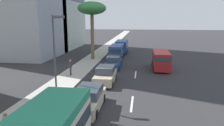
{
  "coord_description": "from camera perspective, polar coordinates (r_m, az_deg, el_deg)",
  "views": [
    {
      "loc": [
        -2.47,
        -0.61,
        6.4
      ],
      "look_at": [
        19.33,
        2.4,
        1.88
      ],
      "focal_mm": 34.52,
      "sensor_mm": 36.0,
      "label": 1
    }
  ],
  "objects": [
    {
      "name": "ground_plane",
      "position": [
        34.57,
        6.73,
        0.87
      ],
      "size": [
        198.0,
        198.0,
        0.0
      ],
      "primitive_type": "plane",
      "color": "#2D2D30"
    },
    {
      "name": "sidewalk_right",
      "position": [
        35.41,
        -4.88,
        1.29
      ],
      "size": [
        162.0,
        3.07,
        0.15
      ],
      "primitive_type": "cube",
      "color": "#B2ADA3",
      "rests_on": "ground_plane"
    },
    {
      "name": "lane_stripe_mid",
      "position": [
        16.92,
        5.31,
        -10.64
      ],
      "size": [
        3.2,
        0.16,
        0.01
      ],
      "primitive_type": "cube",
      "color": "silver",
      "rests_on": "ground_plane"
    },
    {
      "name": "lane_stripe_far",
      "position": [
        25.41,
        6.25,
        -3.03
      ],
      "size": [
        3.2,
        0.16,
        0.01
      ],
      "primitive_type": "cube",
      "color": "silver",
      "rests_on": "ground_plane"
    },
    {
      "name": "car_lead",
      "position": [
        21.82,
        -1.74,
        -3.27
      ],
      "size": [
        4.31,
        1.91,
        1.69
      ],
      "rotation": [
        0.0,
        0.0,
        3.14
      ],
      "color": "beige",
      "rests_on": "ground_plane"
    },
    {
      "name": "van_second",
      "position": [
        41.09,
        2.57,
        4.56
      ],
      "size": [
        5.35,
        2.19,
        2.36
      ],
      "rotation": [
        0.0,
        0.0,
        3.14
      ],
      "color": "#1E478C",
      "rests_on": "ground_plane"
    },
    {
      "name": "car_fourth",
      "position": [
        28.41,
        0.38,
        0.15
      ],
      "size": [
        4.56,
        1.88,
        1.58
      ],
      "rotation": [
        0.0,
        0.0,
        3.14
      ],
      "color": "#1E478C",
      "rests_on": "ground_plane"
    },
    {
      "name": "van_fifth",
      "position": [
        34.75,
        1.21,
        3.2
      ],
      "size": [
        5.24,
        2.05,
        2.28
      ],
      "rotation": [
        0.0,
        0.0,
        3.14
      ],
      "color": "#1E478C",
      "rests_on": "ground_plane"
    },
    {
      "name": "van_sixth",
      "position": [
        28.34,
        12.82,
        1.0
      ],
      "size": [
        5.25,
        2.13,
        2.29
      ],
      "color": "#A51E1E",
      "rests_on": "ground_plane"
    },
    {
      "name": "car_seventh",
      "position": [
        15.76,
        -6.27,
        -9.42
      ],
      "size": [
        4.71,
        1.9,
        1.61
      ],
      "rotation": [
        0.0,
        0.0,
        3.14
      ],
      "color": "beige",
      "rests_on": "ground_plane"
    },
    {
      "name": "pedestrian_near_lamp",
      "position": [
        24.54,
        -10.94,
        -0.92
      ],
      "size": [
        0.37,
        0.31,
        1.81
      ],
      "rotation": [
        0.0,
        0.0,
        2.82
      ],
      "color": "#333338",
      "rests_on": "sidewalk_right"
    },
    {
      "name": "pedestrian_mid_block",
      "position": [
        12.83,
        -26.28,
        -14.61
      ],
      "size": [
        0.37,
        0.39,
        1.55
      ],
      "rotation": [
        0.0,
        0.0,
        2.21
      ],
      "color": "beige",
      "rests_on": "sidewalk_right"
    },
    {
      "name": "palm_tree",
      "position": [
        33.8,
        -5.35,
        13.92
      ],
      "size": [
        4.38,
        4.38,
        8.82
      ],
      "color": "brown",
      "rests_on": "sidewalk_right"
    },
    {
      "name": "street_lamp",
      "position": [
        16.96,
        -14.73,
        3.8
      ],
      "size": [
        0.24,
        0.97,
        6.54
      ],
      "color": "#4C4C51",
      "rests_on": "sidewalk_right"
    }
  ]
}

